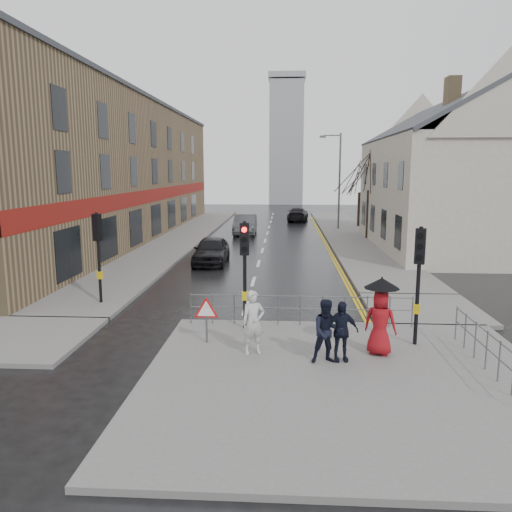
# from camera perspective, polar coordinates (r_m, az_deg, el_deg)

# --- Properties ---
(ground) EXTENTS (120.00, 120.00, 0.00)m
(ground) POSITION_cam_1_polar(r_m,az_deg,el_deg) (15.85, -2.06, -8.90)
(ground) COLOR black
(ground) RESTS_ON ground
(near_pavement) EXTENTS (10.00, 9.00, 0.14)m
(near_pavement) POSITION_cam_1_polar(r_m,az_deg,el_deg) (12.59, 10.50, -13.82)
(near_pavement) COLOR #605E5B
(near_pavement) RESTS_ON ground
(left_pavement) EXTENTS (4.00, 44.00, 0.14)m
(left_pavement) POSITION_cam_1_polar(r_m,az_deg,el_deg) (39.09, -8.40, 2.32)
(left_pavement) COLOR #605E5B
(left_pavement) RESTS_ON ground
(right_pavement) EXTENTS (4.00, 40.00, 0.14)m
(right_pavement) POSITION_cam_1_polar(r_m,az_deg,el_deg) (40.57, 10.50, 2.53)
(right_pavement) COLOR #605E5B
(right_pavement) RESTS_ON ground
(pavement_bridge_right) EXTENTS (4.00, 4.20, 0.14)m
(pavement_bridge_right) POSITION_cam_1_polar(r_m,az_deg,el_deg) (19.30, 18.53, -5.76)
(pavement_bridge_right) COLOR #605E5B
(pavement_bridge_right) RESTS_ON ground
(pavement_stub_left) EXTENTS (4.00, 4.20, 0.14)m
(pavement_stub_left) POSITION_cam_1_polar(r_m,az_deg,el_deg) (16.81, -25.32, -8.51)
(pavement_stub_left) COLOR #605E5B
(pavement_stub_left) RESTS_ON ground
(building_left_terrace) EXTENTS (8.00, 42.00, 10.00)m
(building_left_terrace) POSITION_cam_1_polar(r_m,az_deg,el_deg) (39.31, -16.86, 9.26)
(building_left_terrace) COLOR olive
(building_left_terrace) RESTS_ON ground
(building_right_cream) EXTENTS (9.00, 16.40, 10.10)m
(building_right_cream) POSITION_cam_1_polar(r_m,az_deg,el_deg) (34.60, 21.38, 8.63)
(building_right_cream) COLOR beige
(building_right_cream) RESTS_ON ground
(church_tower) EXTENTS (5.00, 5.00, 18.00)m
(church_tower) POSITION_cam_1_polar(r_m,az_deg,el_deg) (77.04, 3.48, 12.68)
(church_tower) COLOR #919499
(church_tower) RESTS_ON ground
(traffic_signal_near_left) EXTENTS (0.28, 0.27, 3.40)m
(traffic_signal_near_left) POSITION_cam_1_polar(r_m,az_deg,el_deg) (15.42, -1.30, 0.01)
(traffic_signal_near_left) COLOR black
(traffic_signal_near_left) RESTS_ON near_pavement
(traffic_signal_near_right) EXTENTS (0.34, 0.33, 3.40)m
(traffic_signal_near_right) POSITION_cam_1_polar(r_m,az_deg,el_deg) (14.67, 18.15, -0.98)
(traffic_signal_near_right) COLOR black
(traffic_signal_near_right) RESTS_ON near_pavement
(traffic_signal_far_left) EXTENTS (0.34, 0.33, 3.40)m
(traffic_signal_far_left) POSITION_cam_1_polar(r_m,az_deg,el_deg) (19.42, -17.62, 1.58)
(traffic_signal_far_left) COLOR black
(traffic_signal_far_left) RESTS_ON left_pavement
(guard_railing_front) EXTENTS (7.14, 0.04, 1.00)m
(guard_railing_front) POSITION_cam_1_polar(r_m,az_deg,el_deg) (16.11, 5.08, -5.42)
(guard_railing_front) COLOR #595B5E
(guard_railing_front) RESTS_ON near_pavement
(guard_railing_side) EXTENTS (0.04, 4.54, 1.00)m
(guard_railing_side) POSITION_cam_1_polar(r_m,az_deg,el_deg) (13.86, 24.90, -8.92)
(guard_railing_side) COLOR #595B5E
(guard_railing_side) RESTS_ON near_pavement
(warning_sign) EXTENTS (0.80, 0.07, 1.35)m
(warning_sign) POSITION_cam_1_polar(r_m,az_deg,el_deg) (14.49, -5.70, -6.43)
(warning_sign) COLOR #595B5E
(warning_sign) RESTS_ON near_pavement
(street_lamp) EXTENTS (1.83, 0.25, 8.00)m
(street_lamp) POSITION_cam_1_polar(r_m,az_deg,el_deg) (43.17, 9.30, 9.16)
(street_lamp) COLOR #595B5E
(street_lamp) RESTS_ON right_pavement
(tree_near) EXTENTS (2.40, 2.40, 6.58)m
(tree_near) POSITION_cam_1_polar(r_m,az_deg,el_deg) (37.44, 12.86, 9.64)
(tree_near) COLOR #2F211A
(tree_near) RESTS_ON right_pavement
(tree_far) EXTENTS (2.40, 2.40, 5.64)m
(tree_far) POSITION_cam_1_polar(r_m,az_deg,el_deg) (45.43, 11.80, 8.76)
(tree_far) COLOR #2F211A
(tree_far) RESTS_ON right_pavement
(pedestrian_a) EXTENTS (0.74, 0.61, 1.75)m
(pedestrian_a) POSITION_cam_1_polar(r_m,az_deg,el_deg) (13.60, -0.32, -7.59)
(pedestrian_a) COLOR #BCBDB8
(pedestrian_a) RESTS_ON near_pavement
(pedestrian_b) EXTENTS (0.90, 0.74, 1.68)m
(pedestrian_b) POSITION_cam_1_polar(r_m,az_deg,el_deg) (13.11, 8.14, -8.53)
(pedestrian_b) COLOR black
(pedestrian_b) RESTS_ON near_pavement
(pedestrian_with_umbrella) EXTENTS (1.02, 0.96, 2.12)m
(pedestrian_with_umbrella) POSITION_cam_1_polar(r_m,az_deg,el_deg) (13.87, 14.05, -6.41)
(pedestrian_with_umbrella) COLOR maroon
(pedestrian_with_umbrella) RESTS_ON near_pavement
(pedestrian_d) EXTENTS (0.98, 0.51, 1.60)m
(pedestrian_d) POSITION_cam_1_polar(r_m,az_deg,el_deg) (13.31, 9.66, -8.46)
(pedestrian_d) COLOR black
(pedestrian_d) RESTS_ON near_pavement
(car_parked) EXTENTS (1.78, 4.36, 1.48)m
(car_parked) POSITION_cam_1_polar(r_m,az_deg,el_deg) (27.42, -5.13, 0.65)
(car_parked) COLOR black
(car_parked) RESTS_ON ground
(car_mid) EXTENTS (1.74, 4.85, 1.59)m
(car_mid) POSITION_cam_1_polar(r_m,az_deg,el_deg) (39.89, -1.24, 3.62)
(car_mid) COLOR #3F4143
(car_mid) RESTS_ON ground
(car_far) EXTENTS (2.35, 4.84, 1.36)m
(car_far) POSITION_cam_1_polar(r_m,az_deg,el_deg) (50.67, 4.80, 4.77)
(car_far) COLOR black
(car_far) RESTS_ON ground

